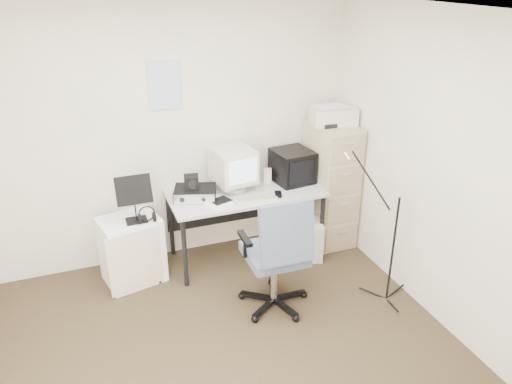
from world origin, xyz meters
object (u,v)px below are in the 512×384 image
object	(u,v)px
office_chair	(274,252)
side_cart	(132,250)
desk	(246,224)
filing_cabinet	(330,184)

from	to	relation	value
office_chair	side_cart	bearing A→B (deg)	143.22
office_chair	desk	bearing A→B (deg)	87.55
filing_cabinet	side_cart	world-z (taller)	filing_cabinet
filing_cabinet	office_chair	bearing A→B (deg)	-138.38
filing_cabinet	office_chair	size ratio (longest dim) A/B	1.19
desk	office_chair	size ratio (longest dim) A/B	1.37
filing_cabinet	side_cart	size ratio (longest dim) A/B	2.02
office_chair	filing_cabinet	bearing A→B (deg)	42.42
office_chair	side_cart	xyz separation A→B (m)	(-1.09, 0.84, -0.22)
filing_cabinet	desk	bearing A→B (deg)	-178.19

